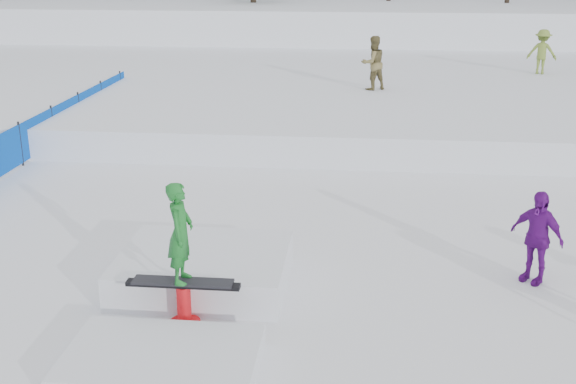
# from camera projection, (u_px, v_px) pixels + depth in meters

# --- Properties ---
(ground) EXTENTS (120.00, 120.00, 0.00)m
(ground) POSITION_uv_depth(u_px,v_px,m) (241.00, 303.00, 10.83)
(ground) COLOR white
(snow_berm) EXTENTS (60.00, 14.00, 2.40)m
(snow_berm) POSITION_uv_depth(u_px,v_px,m) (331.00, 24.00, 38.72)
(snow_berm) COLOR white
(snow_berm) RESTS_ON ground
(snow_midrise) EXTENTS (50.00, 18.00, 0.80)m
(snow_midrise) POSITION_uv_depth(u_px,v_px,m) (314.00, 86.00, 25.78)
(snow_midrise) COLOR white
(snow_midrise) RESTS_ON ground
(safety_fence) EXTENTS (0.05, 16.00, 1.10)m
(safety_fence) POSITION_uv_depth(u_px,v_px,m) (21.00, 144.00, 17.50)
(safety_fence) COLOR #0445B7
(safety_fence) RESTS_ON ground
(walker_olive) EXTENTS (1.03, 0.97, 1.68)m
(walker_olive) POSITION_uv_depth(u_px,v_px,m) (373.00, 63.00, 22.62)
(walker_olive) COLOR brown
(walker_olive) RESTS_ON snow_midrise
(walker_ygreen) EXTENTS (1.13, 0.85, 1.56)m
(walker_ygreen) POSITION_uv_depth(u_px,v_px,m) (542.00, 52.00, 25.53)
(walker_ygreen) COLOR olive
(walker_ygreen) RESTS_ON snow_midrise
(spectator_purple) EXTENTS (0.91, 0.87, 1.52)m
(spectator_purple) POSITION_uv_depth(u_px,v_px,m) (536.00, 237.00, 11.30)
(spectator_purple) COLOR #691289
(spectator_purple) RESTS_ON ground
(jib_rail_feature) EXTENTS (2.60, 4.40, 2.11)m
(jib_rail_feature) POSITION_uv_depth(u_px,v_px,m) (193.00, 287.00, 10.63)
(jib_rail_feature) COLOR white
(jib_rail_feature) RESTS_ON ground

